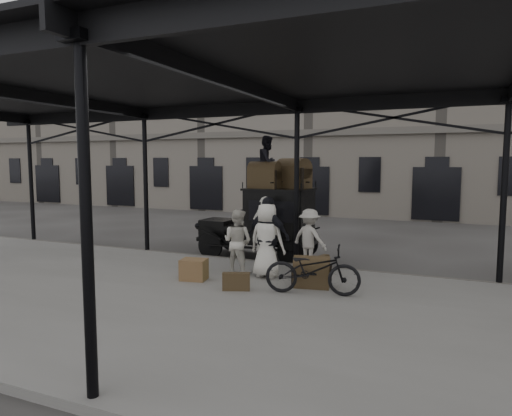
{
  "coord_description": "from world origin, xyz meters",
  "views": [
    {
      "loc": [
        3.88,
        -9.84,
        2.98
      ],
      "look_at": [
        -1.03,
        1.6,
        1.7
      ],
      "focal_mm": 32.0,
      "sensor_mm": 36.0,
      "label": 1
    }
  ],
  "objects": [
    {
      "name": "ground",
      "position": [
        0.0,
        0.0,
        0.0
      ],
      "size": [
        120.0,
        120.0,
        0.0
      ],
      "primitive_type": "plane",
      "color": "#383533",
      "rests_on": "ground"
    },
    {
      "name": "porter_left",
      "position": [
        -0.84,
        1.8,
        1.08
      ],
      "size": [
        0.78,
        0.63,
        1.87
      ],
      "primitive_type": "imported",
      "rotation": [
        0.0,
        0.0,
        3.45
      ],
      "color": "beige",
      "rests_on": "platform"
    },
    {
      "name": "building_frontage",
      "position": [
        0.0,
        18.0,
        7.0
      ],
      "size": [
        64.0,
        8.0,
        14.0
      ],
      "primitive_type": "cube",
      "color": "slate",
      "rests_on": "ground"
    },
    {
      "name": "bicycle",
      "position": [
        1.24,
        -0.63,
        0.68
      ],
      "size": [
        2.12,
        1.09,
        1.06
      ],
      "primitive_type": "imported",
      "rotation": [
        0.0,
        0.0,
        1.77
      ],
      "color": "black",
      "rests_on": "platform"
    },
    {
      "name": "steamer_trunk_roof_near",
      "position": [
        -1.25,
        2.74,
        2.51
      ],
      "size": [
        0.93,
        0.61,
        0.66
      ],
      "primitive_type": null,
      "rotation": [
        0.0,
        0.0,
        -0.07
      ],
      "color": "#463820",
      "rests_on": "taxi"
    },
    {
      "name": "suitcase_flat",
      "position": [
        -0.38,
        -1.03,
        0.35
      ],
      "size": [
        0.61,
        0.36,
        0.4
      ],
      "primitive_type": "cube",
      "rotation": [
        0.0,
        0.0,
        0.37
      ],
      "color": "#463820",
      "rests_on": "platform"
    },
    {
      "name": "porter_midleft",
      "position": [
        -1.01,
        0.38,
        0.97
      ],
      "size": [
        0.86,
        0.71,
        1.63
      ],
      "primitive_type": "imported",
      "rotation": [
        0.0,
        0.0,
        3.02
      ],
      "color": "beige",
      "rests_on": "platform"
    },
    {
      "name": "wicker_hamper",
      "position": [
        -1.7,
        -0.61,
        0.4
      ],
      "size": [
        0.67,
        0.55,
        0.5
      ],
      "primitive_type": "cube",
      "rotation": [
        0.0,
        0.0,
        0.18
      ],
      "color": "brown",
      "rests_on": "platform"
    },
    {
      "name": "suitcase_upright",
      "position": [
        0.93,
        1.19,
        0.38
      ],
      "size": [
        0.3,
        0.62,
        0.45
      ],
      "primitive_type": "cube",
      "rotation": [
        0.0,
        0.0,
        -0.26
      ],
      "color": "#463820",
      "rests_on": "platform"
    },
    {
      "name": "porter_official",
      "position": [
        -0.19,
        0.4,
        1.14
      ],
      "size": [
        1.22,
        0.67,
        1.97
      ],
      "primitive_type": "imported",
      "rotation": [
        0.0,
        0.0,
        2.97
      ],
      "color": "black",
      "rests_on": "platform"
    },
    {
      "name": "porter_centre",
      "position": [
        -0.2,
        0.35,
        1.06
      ],
      "size": [
        0.92,
        0.63,
        1.83
      ],
      "primitive_type": "imported",
      "rotation": [
        0.0,
        0.0,
        3.09
      ],
      "color": "silver",
      "rests_on": "platform"
    },
    {
      "name": "taxi",
      "position": [
        -1.17,
        2.99,
        1.2
      ],
      "size": [
        3.65,
        1.55,
        2.18
      ],
      "color": "black",
      "rests_on": "ground"
    },
    {
      "name": "steamer_trunk_roof_far",
      "position": [
        -0.5,
        3.19,
        2.55
      ],
      "size": [
        1.18,
        1.01,
        0.74
      ],
      "primitive_type": null,
      "rotation": [
        0.0,
        0.0,
        -0.48
      ],
      "color": "#463820",
      "rests_on": "taxi"
    },
    {
      "name": "porter_right",
      "position": [
        0.44,
        1.8,
        0.93
      ],
      "size": [
        1.14,
        0.86,
        1.57
      ],
      "primitive_type": "imported",
      "rotation": [
        0.0,
        0.0,
        2.83
      ],
      "color": "beige",
      "rests_on": "platform"
    },
    {
      "name": "canopy",
      "position": [
        0.0,
        -1.72,
        4.6
      ],
      "size": [
        22.5,
        9.0,
        4.74
      ],
      "color": "black",
      "rests_on": "ground"
    },
    {
      "name": "porter_roof",
      "position": [
        -1.2,
        2.89,
        2.96
      ],
      "size": [
        0.65,
        0.8,
        1.56
      ],
      "primitive_type": "imported",
      "rotation": [
        0.0,
        0.0,
        1.49
      ],
      "color": "black",
      "rests_on": "taxi"
    },
    {
      "name": "steamer_trunk_platform",
      "position": [
        1.06,
        -0.08,
        0.45
      ],
      "size": [
        0.88,
        0.63,
        0.59
      ],
      "primitive_type": null,
      "rotation": [
        0.0,
        0.0,
        0.18
      ],
      "color": "#463820",
      "rests_on": "platform"
    },
    {
      "name": "platform",
      "position": [
        0.0,
        -2.0,
        0.07
      ],
      "size": [
        28.0,
        8.0,
        0.15
      ],
      "primitive_type": "cube",
      "color": "slate",
      "rests_on": "ground"
    }
  ]
}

